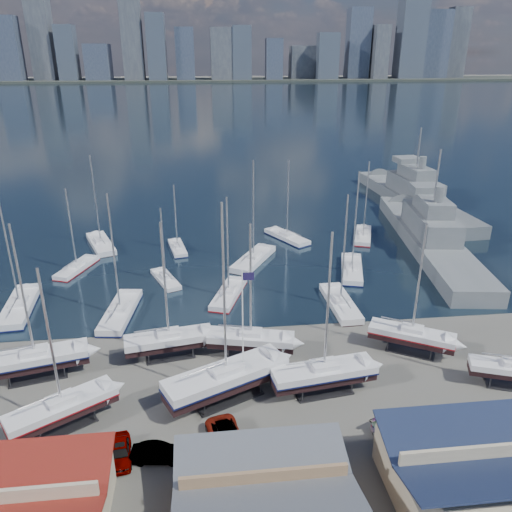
{
  "coord_description": "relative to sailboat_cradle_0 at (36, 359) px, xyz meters",
  "views": [
    {
      "loc": [
        -3.49,
        -51.85,
        30.7
      ],
      "look_at": [
        3.25,
        8.0,
        6.06
      ],
      "focal_mm": 35.0,
      "sensor_mm": 36.0,
      "label": 1
    }
  ],
  "objects": [
    {
      "name": "shed_grey",
      "position": [
        20.79,
        -18.85,
        0.05
      ],
      "size": [
        12.6,
        8.4,
        4.17
      ],
      "color": "#8C6B4C",
      "rests_on": "ground"
    },
    {
      "name": "far_shore",
      "position": [
        20.79,
        567.15,
        -0.99
      ],
      "size": [
        1400.0,
        80.0,
        2.2
      ],
      "primitive_type": "cube",
      "color": "#2D332D",
      "rests_on": "ground"
    },
    {
      "name": "sailboat_moored_11",
      "position": [
        45.63,
        36.21,
        -1.79
      ],
      "size": [
        5.68,
        9.93,
        14.32
      ],
      "rotation": [
        0.0,
        0.0,
        1.24
      ],
      "color": "black",
      "rests_on": "water"
    },
    {
      "name": "sailboat_cradle_4",
      "position": [
        21.92,
        1.38,
        -0.06
      ],
      "size": [
        9.61,
        4.7,
        15.18
      ],
      "rotation": [
        0.0,
        0.0,
        -0.24
      ],
      "color": "#2D2D33",
      "rests_on": "ground"
    },
    {
      "name": "sailboat_moored_4",
      "position": [
        11.63,
        21.58,
        -1.77
      ],
      "size": [
        4.86,
        7.92,
        11.59
      ],
      "rotation": [
        0.0,
        0.0,
        1.95
      ],
      "color": "black",
      "rests_on": "water"
    },
    {
      "name": "sailboat_moored_6",
      "position": [
        20.39,
        15.76,
        -1.79
      ],
      "size": [
        5.83,
        10.12,
        14.6
      ],
      "rotation": [
        0.0,
        0.0,
        1.23
      ],
      "color": "black",
      "rests_on": "water"
    },
    {
      "name": "water",
      "position": [
        20.79,
        307.15,
        -2.24
      ],
      "size": [
        1400.0,
        600.0,
        0.4
      ],
      "primitive_type": "cube",
      "color": "#172736",
      "rests_on": "ground"
    },
    {
      "name": "sailboat_moored_2",
      "position": [
        -0.08,
        37.01,
        -1.77
      ],
      "size": [
        6.66,
        11.17,
        16.31
      ],
      "rotation": [
        0.0,
        0.0,
        1.93
      ],
      "color": "black",
      "rests_on": "water"
    },
    {
      "name": "flagpole",
      "position": [
        20.69,
        -4.35,
        5.33
      ],
      "size": [
        1.13,
        0.12,
        12.8
      ],
      "color": "white",
      "rests_on": "ground"
    },
    {
      "name": "sailboat_moored_3",
      "position": [
        6.55,
        12.13,
        -1.79
      ],
      "size": [
        4.48,
        11.38,
        16.56
      ],
      "rotation": [
        0.0,
        0.0,
        1.44
      ],
      "color": "black",
      "rests_on": "water"
    },
    {
      "name": "naval_ship_west",
      "position": [
        62.56,
        55.06,
        -0.43
      ],
      "size": [
        10.18,
        45.43,
        18.05
      ],
      "rotation": [
        0.0,
        0.0,
        1.64
      ],
      "color": "slate",
      "rests_on": "water"
    },
    {
      "name": "sailboat_moored_5",
      "position": [
        12.94,
        33.94,
        -1.78
      ],
      "size": [
        3.62,
        8.07,
        11.66
      ],
      "rotation": [
        0.0,
        0.0,
        1.76
      ],
      "color": "black",
      "rests_on": "water"
    },
    {
      "name": "sailboat_moored_0",
      "position": [
        -6.47,
        15.0,
        -1.78
      ],
      "size": [
        4.21,
        11.87,
        17.4
      ],
      "rotation": [
        0.0,
        0.0,
        1.65
      ],
      "color": "black",
      "rests_on": "water"
    },
    {
      "name": "sailboat_cradle_5",
      "position": [
        28.27,
        -5.57,
        0.0
      ],
      "size": [
        10.55,
        4.32,
        16.52
      ],
      "rotation": [
        0.0,
        0.0,
        0.14
      ],
      "color": "#2D2D33",
      "rests_on": "ground"
    },
    {
      "name": "naval_ship_east",
      "position": [
        55.34,
        31.03,
        -0.43
      ],
      "size": [
        13.4,
        45.74,
        18.07
      ],
      "rotation": [
        0.0,
        0.0,
        1.43
      ],
      "color": "slate",
      "rests_on": "water"
    },
    {
      "name": "sailboat_cradle_1",
      "position": [
        4.46,
        -7.89,
        -0.06
      ],
      "size": [
        9.4,
        7.29,
        15.33
      ],
      "rotation": [
        0.0,
        0.0,
        0.56
      ],
      "color": "#2D2D33",
      "rests_on": "ground"
    },
    {
      "name": "car_d",
      "position": [
        32.52,
        -13.4,
        -1.41
      ],
      "size": [
        3.56,
        5.07,
        1.36
      ],
      "primitive_type": "imported",
      "rotation": [
        0.0,
        0.0,
        0.39
      ],
      "color": "gray",
      "rests_on": "ground"
    },
    {
      "name": "car_a",
      "position": [
        9.87,
        -12.28,
        -1.37
      ],
      "size": [
        2.23,
        4.43,
        1.45
      ],
      "primitive_type": "imported",
      "rotation": [
        0.0,
        0.0,
        0.13
      ],
      "color": "gray",
      "rests_on": "ground"
    },
    {
      "name": "skyline",
      "position": [
        12.96,
        560.91,
        37.0
      ],
      "size": [
        639.14,
        43.8,
        107.69
      ],
      "color": "#475166",
      "rests_on": "far_shore"
    },
    {
      "name": "sailboat_moored_9",
      "position": [
        34.66,
        11.37,
        -1.77
      ],
      "size": [
        3.21,
        10.49,
        15.73
      ],
      "rotation": [
        0.0,
        0.0,
        1.6
      ],
      "color": "black",
      "rests_on": "water"
    },
    {
      "name": "sailboat_moored_7",
      "position": [
        25.01,
        27.39,
        -1.77
      ],
      "size": [
        8.28,
        11.24,
        16.87
      ],
      "rotation": [
        0.0,
        0.0,
        1.05
      ],
      "color": "black",
      "rests_on": "water"
    },
    {
      "name": "car_b",
      "position": [
        12.91,
        -12.8,
        -1.38
      ],
      "size": [
        4.49,
        1.99,
        1.43
      ],
      "primitive_type": "imported",
      "rotation": [
        0.0,
        0.0,
        1.46
      ],
      "color": "gray",
      "rests_on": "ground"
    },
    {
      "name": "car_c",
      "position": [
        18.62,
        -11.92,
        -1.31
      ],
      "size": [
        3.97,
        6.15,
        1.58
      ],
      "primitive_type": "imported",
      "rotation": [
        0.0,
        0.0,
        0.26
      ],
      "color": "gray",
      "rests_on": "ground"
    },
    {
      "name": "sailboat_moored_1",
      "position": [
        -1.98,
        27.26,
        -1.79
      ],
      "size": [
        5.5,
        9.21,
        13.31
      ],
      "rotation": [
        0.0,
        0.0,
        1.21
      ],
      "color": "black",
      "rests_on": "water"
    },
    {
      "name": "sailboat_cradle_3",
      "position": [
        18.89,
        -5.43,
        0.15
      ],
      "size": [
        12.47,
        8.29,
        19.42
      ],
      "rotation": [
        0.0,
        0.0,
        0.44
      ],
      "color": "#2D2D33",
      "rests_on": "ground"
    },
    {
      "name": "sailboat_cradle_0",
      "position": [
        0.0,
        0.0,
        0.0
      ],
      "size": [
        10.59,
        5.13,
        16.46
      ],
      "rotation": [
        0.0,
        0.0,
        0.23
      ],
      "color": "#2D2D33",
      "rests_on": "ground"
    },
    {
      "name": "ground",
      "position": [
        20.79,
        -2.85,
        -2.09
      ],
      "size": [
        1400.0,
        1400.0,
        0.0
      ],
      "primitive_type": "plane",
      "color": "#605E59",
      "rests_on": "ground"
    },
    {
      "name": "sailboat_cradle_6",
      "position": [
        39.5,
        0.27,
        -0.08
      ],
      "size": [
        9.22,
        6.85,
        14.92
      ],
      "rotation": [
        0.0,
        0.0,
        -0.53
      ],
      "color": "#2D2D33",
      "rests_on": "ground"
    },
    {
      "name": "sailboat_moored_10",
      "position": [
        39.28,
        21.88,
        -1.79
      ],
      "size": [
        5.74,
        11.17,
        16.08
      ],
      "rotation": [
        0.0,
        0.0,
        1.3
      ],
      "color": "black",
      "rests_on": "water"
    },
    {
      "name": "sailboat_cradle_2",
      "position": [
        13.17,
        2.24,
        -0.05
      ],
      "size": [
        9.7,
        4.15,
        15.38
      ],
      "rotation": [
        0.0,
        0.0,
        0.17
      ],
      "color": "#2D2D33",
      "rests_on": "ground"
    },
    {
      "name": "shed_blue",
      "position": [
        36.79,
        -18.85,
        0.33
      ],
      "size": [
        13.65,
        9.45,
        4.71
      ],
      "color": "#BFB293",
      "rests_on": "ground"
    },
    {
      "name": "sailboat_cradle_7",
      "position": [
        46.84,
        -6.83,
        -0.16
      ],
      "size": [
        8.23,
        4.83,
        13.2
      ],
      "rotation": [
        0.0,
        0.0,
        -0.35
      ],
      "color": "#2D2D33",
      "rests_on": "ground"
    },
    {
      "name": "sailboat_moored_8",
      "position": [
        32.0,
        36.99,
        -1.79
      ],
      "size": [
        7.25,
        9.97,
        14.77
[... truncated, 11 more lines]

